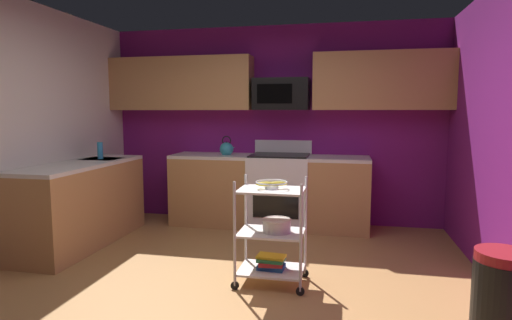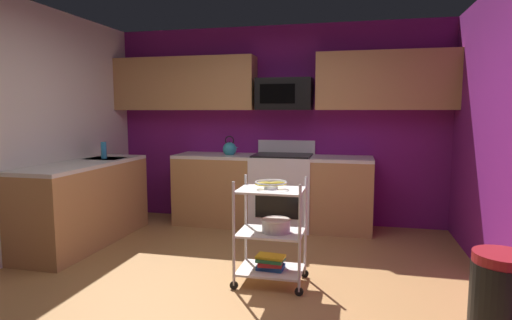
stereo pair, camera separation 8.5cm
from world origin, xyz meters
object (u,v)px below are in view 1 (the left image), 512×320
(microwave, at_px, (282,94))
(book_stack, at_px, (271,262))
(kettle, at_px, (227,149))
(trash_can, at_px, (502,305))
(fruit_bowl, at_px, (272,184))
(mixing_bowl_large, at_px, (277,225))
(dish_soap_bottle, at_px, (100,151))
(oven_range, at_px, (280,190))
(rolling_cart, at_px, (271,232))

(microwave, distance_m, book_stack, 2.46)
(microwave, bearing_deg, kettle, -171.22)
(book_stack, bearing_deg, trash_can, -27.48)
(fruit_bowl, distance_m, mixing_bowl_large, 0.36)
(microwave, xyz_separation_m, fruit_bowl, (0.21, -1.93, -0.82))
(microwave, height_order, kettle, microwave)
(dish_soap_bottle, xyz_separation_m, trash_can, (3.79, -1.83, -0.69))
(oven_range, relative_size, microwave, 1.57)
(mixing_bowl_large, relative_size, book_stack, 1.00)
(oven_range, height_order, dish_soap_bottle, dish_soap_bottle)
(microwave, height_order, mixing_bowl_large, microwave)
(kettle, bearing_deg, fruit_bowl, -63.33)
(book_stack, bearing_deg, microwave, 96.24)
(mixing_bowl_large, relative_size, dish_soap_bottle, 1.26)
(book_stack, bearing_deg, kettle, 116.67)
(fruit_bowl, height_order, book_stack, fruit_bowl)
(kettle, bearing_deg, rolling_cart, -63.33)
(fruit_bowl, bearing_deg, book_stack, 45.00)
(microwave, bearing_deg, dish_soap_bottle, -156.06)
(book_stack, xyz_separation_m, trash_can, (1.54, -0.80, 0.14))
(oven_range, relative_size, fruit_bowl, 4.04)
(mixing_bowl_large, distance_m, trash_can, 1.71)
(oven_range, bearing_deg, mixing_bowl_large, -82.00)
(rolling_cart, xyz_separation_m, mixing_bowl_large, (0.05, 0.00, 0.07))
(book_stack, xyz_separation_m, kettle, (-0.91, 1.82, 0.81))
(fruit_bowl, distance_m, dish_soap_bottle, 2.47)
(dish_soap_bottle, height_order, trash_can, dish_soap_bottle)
(microwave, height_order, trash_can, microwave)
(fruit_bowl, bearing_deg, oven_range, 96.58)
(mixing_bowl_large, xyz_separation_m, kettle, (-0.96, 1.82, 0.48))
(fruit_bowl, xyz_separation_m, kettle, (-0.91, 1.82, 0.12))
(trash_can, bearing_deg, mixing_bowl_large, 151.81)
(mixing_bowl_large, distance_m, kettle, 2.11)
(rolling_cart, height_order, mixing_bowl_large, rolling_cart)
(oven_range, bearing_deg, microwave, 90.26)
(mixing_bowl_large, bearing_deg, microwave, 97.59)
(rolling_cart, relative_size, fruit_bowl, 3.36)
(fruit_bowl, height_order, trash_can, fruit_bowl)
(book_stack, bearing_deg, rolling_cart, 180.00)
(rolling_cart, height_order, book_stack, rolling_cart)
(microwave, relative_size, fruit_bowl, 2.57)
(microwave, xyz_separation_m, rolling_cart, (0.21, -1.93, -1.25))
(mixing_bowl_large, bearing_deg, oven_range, 98.00)
(rolling_cart, height_order, dish_soap_bottle, dish_soap_bottle)
(dish_soap_bottle, bearing_deg, kettle, 30.82)
(microwave, bearing_deg, mixing_bowl_large, -82.41)
(rolling_cart, height_order, fruit_bowl, rolling_cart)
(fruit_bowl, bearing_deg, mixing_bowl_large, 0.00)
(oven_range, distance_m, kettle, 0.87)
(mixing_bowl_large, bearing_deg, dish_soap_bottle, 155.92)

